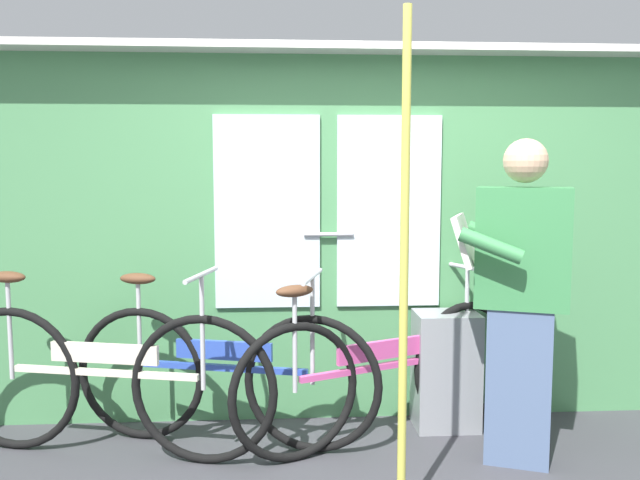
{
  "coord_description": "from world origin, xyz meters",
  "views": [
    {
      "loc": [
        -0.5,
        -2.78,
        1.49
      ],
      "look_at": [
        -0.27,
        0.74,
        1.1
      ],
      "focal_mm": 38.08,
      "sensor_mm": 36.0,
      "label": 1
    }
  ],
  "objects": [
    {
      "name": "train_door_wall",
      "position": [
        -0.01,
        1.14,
        1.13
      ],
      "size": [
        4.71,
        0.28,
        2.15
      ],
      "color": "#4C8C56",
      "rests_on": "ground_plane"
    },
    {
      "name": "bicycle_near_door",
      "position": [
        0.08,
        0.74,
        0.38
      ],
      "size": [
        1.67,
        0.82,
        0.93
      ],
      "rotation": [
        0.0,
        0.0,
        0.42
      ],
      "color": "black",
      "rests_on": "ground_plane"
    },
    {
      "name": "bicycle_leaning_behind",
      "position": [
        -1.38,
        0.65,
        0.4
      ],
      "size": [
        1.77,
        0.57,
        0.97
      ],
      "rotation": [
        0.0,
        0.0,
        -0.24
      ],
      "color": "black",
      "rests_on": "ground_plane"
    },
    {
      "name": "bicycle_by_pole",
      "position": [
        -0.79,
        0.75,
        0.39
      ],
      "size": [
        1.64,
        0.57,
        0.94
      ],
      "rotation": [
        0.0,
        0.0,
        -0.25
      ],
      "color": "black",
      "rests_on": "ground_plane"
    },
    {
      "name": "passenger_reading_newspaper",
      "position": [
        0.69,
        0.44,
        0.85
      ],
      "size": [
        0.62,
        0.55,
        1.62
      ],
      "rotation": [
        0.0,
        0.0,
        2.77
      ],
      "color": "slate",
      "rests_on": "ground_plane"
    },
    {
      "name": "trash_bin_by_wall",
      "position": [
        0.46,
        0.93,
        0.33
      ],
      "size": [
        0.35,
        0.28,
        0.66
      ],
      "primitive_type": "cube",
      "color": "gray",
      "rests_on": "ground_plane"
    },
    {
      "name": "handrail_pole",
      "position": [
        0.02,
        -0.09,
        1.06
      ],
      "size": [
        0.04,
        0.04,
        2.11
      ],
      "primitive_type": "cylinder",
      "color": "#C6C14C",
      "rests_on": "ground_plane"
    }
  ]
}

